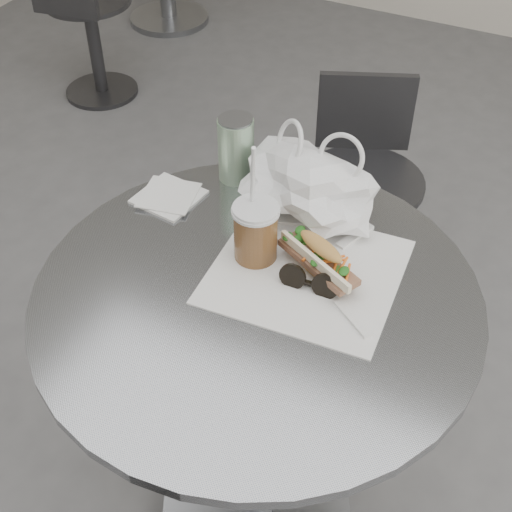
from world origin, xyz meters
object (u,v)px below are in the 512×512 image
at_px(bg_chair, 88,32).
at_px(banh_mi, 319,259).
at_px(cafe_table, 257,391).
at_px(iced_coffee, 256,232).
at_px(sunglasses, 309,282).
at_px(drink_can, 236,149).
at_px(chair_far, 359,206).

xyz_separation_m(bg_chair, banh_mi, (1.55, -1.32, 0.48)).
bearing_deg(cafe_table, bg_chair, 136.29).
distance_m(iced_coffee, sunglasses, 0.13).
xyz_separation_m(iced_coffee, drink_can, (-0.14, 0.20, 0.01)).
xyz_separation_m(banh_mi, iced_coffee, (-0.12, -0.01, 0.02)).
bearing_deg(banh_mi, chair_far, 128.48).
distance_m(banh_mi, sunglasses, 0.05).
relative_size(cafe_table, iced_coffee, 3.16).
bearing_deg(sunglasses, chair_far, 98.90).
bearing_deg(iced_coffee, bg_chair, 137.13).
bearing_deg(banh_mi, cafe_table, -103.48).
bearing_deg(chair_far, cafe_table, 73.18).
relative_size(bg_chair, drink_can, 4.86).
distance_m(cafe_table, bg_chair, 2.05).
relative_size(cafe_table, drink_can, 5.59).
bearing_deg(banh_mi, sunglasses, -61.79).
bearing_deg(iced_coffee, drink_can, 125.79).
height_order(sunglasses, drink_can, drink_can).
height_order(iced_coffee, sunglasses, iced_coffee).
bearing_deg(cafe_table, sunglasses, 30.61).
height_order(cafe_table, chair_far, cafe_table).
distance_m(cafe_table, drink_can, 0.47).
height_order(bg_chair, drink_can, drink_can).
xyz_separation_m(cafe_table, bg_chair, (-1.48, 1.41, -0.17)).
distance_m(cafe_table, sunglasses, 0.31).
distance_m(bg_chair, banh_mi, 2.09).
bearing_deg(chair_far, sunglasses, 78.80).
relative_size(banh_mi, iced_coffee, 0.88).
bearing_deg(iced_coffee, sunglasses, -16.37).
xyz_separation_m(chair_far, iced_coffee, (0.05, -0.76, 0.51)).
bearing_deg(cafe_table, drink_can, 123.59).
height_order(iced_coffee, drink_can, iced_coffee).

